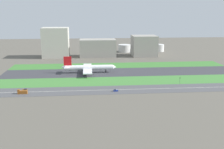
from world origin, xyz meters
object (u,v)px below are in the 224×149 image
at_px(office_tower, 144,46).
at_px(terminal_building, 56,43).
at_px(airliner, 88,68).
at_px(hangar_building, 98,48).
at_px(fuel_tank_centre, 142,47).
at_px(car_1, 115,90).
at_px(car_0, 25,90).
at_px(fuel_tank_west, 124,48).
at_px(truck_0, 22,92).
at_px(fuel_tank_east, 159,48).
at_px(traffic_light, 180,80).

bearing_deg(office_tower, terminal_building, 180.00).
xyz_separation_m(airliner, hangar_building, (16.29, 114.00, 7.48)).
xyz_separation_m(terminal_building, fuel_tank_centre, (145.38, 45.00, -14.17)).
distance_m(car_1, office_tower, 203.59).
height_order(hangar_building, fuel_tank_centre, hangar_building).
bearing_deg(car_0, airliner, 49.52).
bearing_deg(fuel_tank_west, airliner, -112.30).
height_order(car_0, hangar_building, hangar_building).
distance_m(car_0, fuel_tank_west, 258.35).
bearing_deg(hangar_building, fuel_tank_west, 42.62).
height_order(truck_0, car_0, truck_0).
bearing_deg(car_1, office_tower, -108.96).
relative_size(hangar_building, fuel_tank_west, 2.64).
bearing_deg(car_0, fuel_tank_east, 50.67).
xyz_separation_m(car_1, fuel_tank_centre, (71.77, 237.00, 7.92)).
bearing_deg(hangar_building, airliner, -98.13).
bearing_deg(traffic_light, airliner, 146.61).
bearing_deg(traffic_light, hangar_building, 113.25).
bearing_deg(fuel_tank_centre, airliner, -121.25).
relative_size(airliner, truck_0, 7.74).
bearing_deg(fuel_tank_centre, car_0, -124.24).
bearing_deg(truck_0, airliner, -126.77).
distance_m(hangar_building, fuel_tank_centre, 92.08).
bearing_deg(hangar_building, car_1, -87.49).
distance_m(car_0, terminal_building, 183.56).
bearing_deg(traffic_light, car_1, -164.82).
bearing_deg(fuel_tank_centre, fuel_tank_east, 0.00).
bearing_deg(truck_0, hangar_building, -111.23).
height_order(car_0, fuel_tank_west, fuel_tank_west).
xyz_separation_m(fuel_tank_west, fuel_tank_east, (62.79, 0.00, -0.13)).
relative_size(truck_0, car_1, 1.91).
relative_size(traffic_light, terminal_building, 0.16).
height_order(airliner, fuel_tank_centre, airliner).
distance_m(terminal_building, hangar_building, 65.85).
relative_size(car_0, office_tower, 0.11).
relative_size(car_0, terminal_building, 0.10).
xyz_separation_m(airliner, truck_0, (-58.28, -78.00, -4.56)).
distance_m(airliner, terminal_building, 125.18).
bearing_deg(hangar_building, fuel_tank_centre, 29.30).
bearing_deg(terminal_building, fuel_tank_west, 21.52).
bearing_deg(fuel_tank_west, truck_0, -117.52).
relative_size(car_0, traffic_light, 0.61).
relative_size(airliner, office_tower, 1.69).
distance_m(truck_0, car_1, 82.99).
bearing_deg(fuel_tank_east, terminal_building, -165.73).
relative_size(traffic_light, fuel_tank_west, 0.34).
bearing_deg(car_1, fuel_tank_east, -113.55).
height_order(car_0, fuel_tank_centre, fuel_tank_centre).
distance_m(terminal_building, office_tower, 139.72).
relative_size(truck_0, traffic_light, 1.17).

